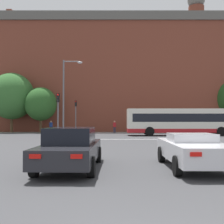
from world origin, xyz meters
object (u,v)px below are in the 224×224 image
at_px(bus_crossing_lead, 183,121).
at_px(traffic_light_far_left, 77,111).
at_px(pedestrian_walking_east, 52,126).
at_px(car_saloon_left, 72,148).
at_px(street_lamp_junction, 67,91).
at_px(traffic_light_near_left, 59,108).
at_px(pedestrian_waiting, 115,126).
at_px(car_roadster_right, 193,150).

relative_size(bus_crossing_lead, traffic_light_far_left, 2.85).
bearing_deg(pedestrian_walking_east, car_saloon_left, -50.51).
bearing_deg(street_lamp_junction, traffic_light_near_left, -95.67).
xyz_separation_m(bus_crossing_lead, traffic_light_near_left, (-12.86, -5.98, 1.21)).
bearing_deg(street_lamp_junction, bus_crossing_lead, 13.53).
bearing_deg(pedestrian_waiting, bus_crossing_lead, 138.76).
height_order(car_saloon_left, traffic_light_near_left, traffic_light_near_left).
bearing_deg(traffic_light_far_left, street_lamp_junction, -88.60).
distance_m(car_saloon_left, car_roadster_right, 4.38).
xyz_separation_m(car_saloon_left, street_lamp_junction, (-3.17, 18.42, 3.99)).
bearing_deg(bus_crossing_lead, pedestrian_walking_east, -113.34).
height_order(pedestrian_waiting, pedestrian_walking_east, pedestrian_walking_east).
xyz_separation_m(pedestrian_waiting, pedestrian_walking_east, (-8.74, 0.51, 0.00)).
bearing_deg(car_saloon_left, street_lamp_junction, 100.91).
distance_m(traffic_light_near_left, pedestrian_walking_east, 13.60).
height_order(car_saloon_left, traffic_light_far_left, traffic_light_far_left).
relative_size(bus_crossing_lead, traffic_light_near_left, 2.98).
xyz_separation_m(bus_crossing_lead, pedestrian_waiting, (-7.59, 6.53, -0.65)).
height_order(bus_crossing_lead, pedestrian_waiting, bus_crossing_lead).
xyz_separation_m(car_saloon_left, pedestrian_walking_east, (-6.93, 28.49, 0.21)).
bearing_deg(car_saloon_left, traffic_light_far_left, 98.19).
xyz_separation_m(bus_crossing_lead, traffic_light_far_left, (-12.79, 5.98, 1.32)).
relative_size(car_roadster_right, street_lamp_junction, 0.61).
bearing_deg(bus_crossing_lead, traffic_light_far_left, -115.07).
relative_size(car_roadster_right, traffic_light_near_left, 1.14).
bearing_deg(bus_crossing_lead, car_saloon_left, -23.68).
xyz_separation_m(street_lamp_junction, pedestrian_waiting, (4.98, 9.56, -3.79)).
bearing_deg(traffic_light_near_left, bus_crossing_lead, 24.91).
height_order(car_roadster_right, traffic_light_far_left, traffic_light_far_left).
bearing_deg(bus_crossing_lead, pedestrian_waiting, -130.72).
distance_m(car_roadster_right, pedestrian_walking_east, 30.53).
height_order(car_saloon_left, bus_crossing_lead, bus_crossing_lead).
height_order(traffic_light_near_left, street_lamp_junction, street_lamp_junction).
height_order(traffic_light_far_left, pedestrian_waiting, traffic_light_far_left).
relative_size(traffic_light_near_left, street_lamp_junction, 0.53).
relative_size(car_roadster_right, traffic_light_far_left, 1.10).
bearing_deg(traffic_light_near_left, traffic_light_far_left, 89.65).
bearing_deg(bus_crossing_lead, street_lamp_junction, -76.47).
distance_m(traffic_light_near_left, street_lamp_junction, 3.54).
bearing_deg(pedestrian_walking_east, bus_crossing_lead, 2.49).
bearing_deg(traffic_light_near_left, car_roadster_right, -62.91).
height_order(car_roadster_right, bus_crossing_lead, bus_crossing_lead).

